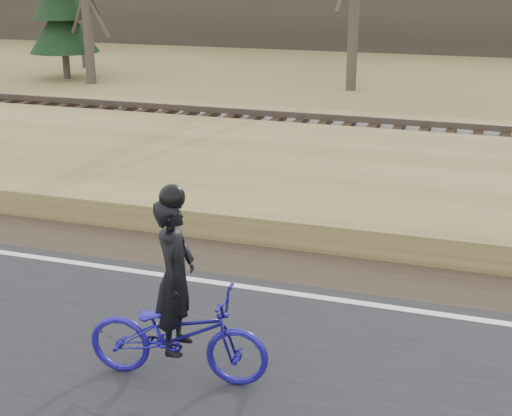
% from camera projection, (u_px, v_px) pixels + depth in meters
% --- Properties ---
extents(embankment, '(120.00, 5.00, 0.44)m').
position_uv_depth(embankment, '(50.00, 165.00, 14.84)').
color(embankment, '#9C8C4F').
rests_on(embankment, ground).
extents(ballast, '(120.00, 3.00, 0.45)m').
position_uv_depth(ballast, '(135.00, 128.00, 18.25)').
color(ballast, slate).
rests_on(ballast, ground).
extents(railroad, '(120.00, 2.40, 0.29)m').
position_uv_depth(railroad, '(134.00, 116.00, 18.15)').
color(railroad, black).
rests_on(railroad, ballast).
extents(cyclist, '(1.98, 0.89, 2.13)m').
position_uv_depth(cyclist, '(177.00, 320.00, 7.32)').
color(cyclist, navy).
rests_on(cyclist, road).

